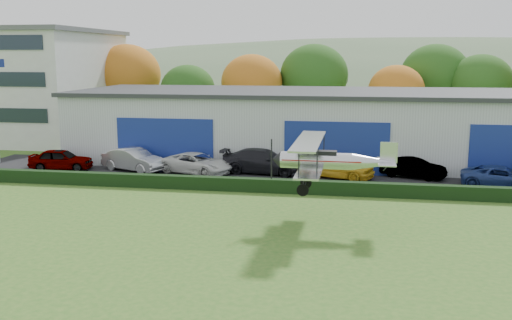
% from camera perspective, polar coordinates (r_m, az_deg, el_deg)
% --- Properties ---
extents(ground, '(300.00, 300.00, 0.00)m').
position_cam_1_polar(ground, '(19.22, -10.12, -14.23)').
color(ground, '#31641F').
rests_on(ground, ground).
extents(apron, '(48.00, 9.00, 0.05)m').
position_cam_1_polar(apron, '(38.34, 4.87, -1.61)').
color(apron, black).
rests_on(apron, ground).
extents(hedge, '(46.00, 0.60, 0.80)m').
position_cam_1_polar(hedge, '(33.59, 4.16, -2.66)').
color(hedge, black).
rests_on(hedge, ground).
extents(hangar, '(40.60, 12.60, 5.30)m').
position_cam_1_polar(hangar, '(44.69, 8.26, 3.44)').
color(hangar, '#B2B7BC').
rests_on(hangar, ground).
extents(office_block, '(20.60, 15.60, 10.40)m').
position_cam_1_polar(office_block, '(61.76, -23.98, 6.93)').
color(office_block, silver).
rests_on(office_block, ground).
extents(tree_belt, '(75.70, 13.22, 10.12)m').
position_cam_1_polar(tree_belt, '(57.30, 4.52, 7.97)').
color(tree_belt, '#3D2614').
rests_on(tree_belt, ground).
extents(distant_hills, '(430.00, 196.00, 56.00)m').
position_cam_1_polar(distant_hills, '(158.14, 5.88, 2.66)').
color(distant_hills, '#4C6642').
rests_on(distant_hills, ground).
extents(car_0, '(4.51, 2.33, 1.47)m').
position_cam_1_polar(car_0, '(42.43, -18.81, 0.07)').
color(car_0, gray).
rests_on(car_0, apron).
extents(car_1, '(5.04, 3.35, 1.57)m').
position_cam_1_polar(car_1, '(40.63, -12.06, 0.04)').
color(car_1, silver).
rests_on(car_1, apron).
extents(car_2, '(5.51, 3.96, 1.39)m').
position_cam_1_polar(car_2, '(39.03, -5.90, -0.33)').
color(car_2, silver).
rests_on(car_2, apron).
extents(car_3, '(5.89, 2.94, 1.64)m').
position_cam_1_polar(car_3, '(38.93, 0.72, -0.12)').
color(car_3, black).
rests_on(car_3, apron).
extents(car_4, '(5.28, 3.65, 1.67)m').
position_cam_1_polar(car_4, '(37.81, 8.03, -0.52)').
color(car_4, gold).
rests_on(car_4, apron).
extents(car_5, '(4.37, 2.78, 1.36)m').
position_cam_1_polar(car_5, '(38.85, 15.36, -0.73)').
color(car_5, gray).
rests_on(car_5, apron).
extents(car_6, '(5.09, 3.04, 1.32)m').
position_cam_1_polar(car_6, '(37.63, 23.26, -1.59)').
color(car_6, navy).
rests_on(car_6, apron).
extents(biplane, '(5.82, 6.61, 2.49)m').
position_cam_1_polar(biplane, '(26.82, 7.06, 0.09)').
color(biplane, silver).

